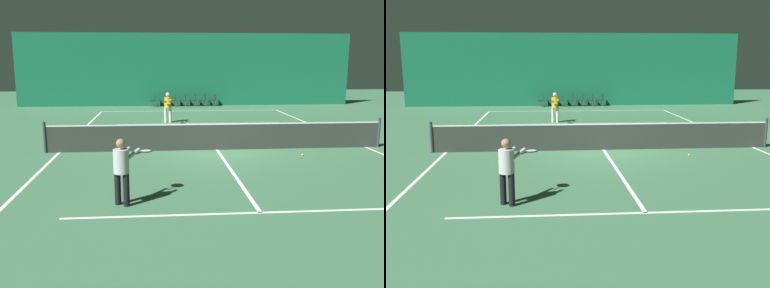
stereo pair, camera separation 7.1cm
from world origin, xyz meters
The scene contains 19 objects.
ground_plane centered at (0.00, 0.00, 0.00)m, with size 60.00×60.00×0.00m, color #3D704C.
backdrop_curtain centered at (0.00, 15.06, 2.47)m, with size 23.00×0.12×4.94m.
court_line_baseline_far centered at (0.00, 11.90, 0.00)m, with size 11.00×0.10×0.00m.
court_line_service_far centered at (0.00, 6.40, 0.00)m, with size 8.25×0.10×0.00m.
court_line_service_near centered at (0.00, -6.40, 0.00)m, with size 8.25×0.10×0.00m.
court_line_sideline_left centered at (-5.50, 0.00, 0.00)m, with size 0.10×23.80×0.00m.
court_line_sideline_right centered at (5.50, 0.00, 0.00)m, with size 0.10×23.80×0.00m.
court_line_centre centered at (0.00, 0.00, 0.00)m, with size 0.10×12.80×0.00m.
tennis_net centered at (0.00, 0.00, 0.51)m, with size 12.00×0.10×1.07m.
player_near centered at (-2.89, -5.64, 0.87)m, with size 0.97×1.25×1.49m.
player_far centered at (-1.54, 6.89, 0.89)m, with size 0.40×1.30×1.52m.
courtside_chair_0 centered at (-2.28, 14.51, 0.49)m, with size 0.44×0.44×0.84m.
courtside_chair_1 centered at (-1.60, 14.51, 0.49)m, with size 0.44×0.44×0.84m.
courtside_chair_2 centered at (-0.92, 14.51, 0.49)m, with size 0.44×0.44×0.84m.
courtside_chair_3 centered at (-0.24, 14.51, 0.49)m, with size 0.44×0.44×0.84m.
courtside_chair_4 centered at (0.45, 14.51, 0.49)m, with size 0.44×0.44×0.84m.
courtside_chair_5 centered at (1.13, 14.51, 0.49)m, with size 0.44×0.44×0.84m.
courtside_chair_6 centered at (1.81, 14.51, 0.49)m, with size 0.44×0.44×0.84m.
tennis_ball centered at (2.71, -1.19, 0.03)m, with size 0.07×0.07×0.07m.
Camera 1 is at (-2.15, -14.75, 3.14)m, focal length 40.00 mm.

